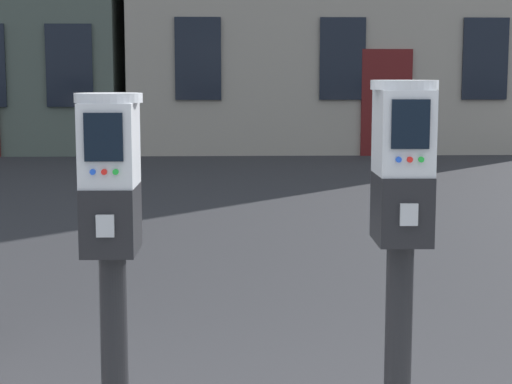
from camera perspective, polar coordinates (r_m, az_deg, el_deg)
The scene contains 2 objects.
parking_meter_near_kerb at distance 2.83m, azimuth -9.51°, elevation -2.70°, with size 0.22×0.25×1.45m.
parking_meter_twin_adjacent at distance 2.86m, azimuth 9.56°, elevation -2.02°, with size 0.22×0.25×1.49m.
Camera 1 is at (-0.33, -3.04, 1.66)m, focal length 60.62 mm.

